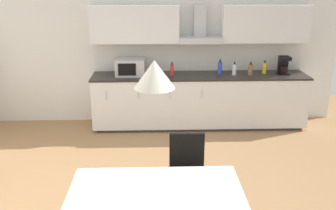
{
  "coord_description": "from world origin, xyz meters",
  "views": [
    {
      "loc": [
        0.19,
        -3.72,
        2.45
      ],
      "look_at": [
        0.33,
        0.52,
        1.0
      ],
      "focal_mm": 40.0,
      "sensor_mm": 36.0,
      "label": 1
    }
  ],
  "objects_px": {
    "microwave": "(130,67)",
    "bottle_yellow": "(264,68)",
    "bottle_brown": "(250,70)",
    "pendant_lamp": "(154,74)",
    "chair_far_right": "(187,166)",
    "bottle_white": "(234,69)",
    "dining_table": "(156,194)",
    "bottle_red": "(172,70)",
    "bottle_blue": "(220,68)",
    "coffee_maker": "(284,65)"
  },
  "relations": [
    {
      "from": "bottle_brown",
      "to": "chair_far_right",
      "type": "relative_size",
      "value": 0.25
    },
    {
      "from": "bottle_blue",
      "to": "bottle_white",
      "type": "height_order",
      "value": "bottle_blue"
    },
    {
      "from": "bottle_blue",
      "to": "pendant_lamp",
      "type": "xyz_separation_m",
      "value": [
        -1.08,
        -3.29,
        0.73
      ]
    },
    {
      "from": "bottle_blue",
      "to": "bottle_red",
      "type": "height_order",
      "value": "bottle_blue"
    },
    {
      "from": "microwave",
      "to": "bottle_blue",
      "type": "xyz_separation_m",
      "value": [
        1.5,
        0.03,
        -0.03
      ]
    },
    {
      "from": "pendant_lamp",
      "to": "bottle_blue",
      "type": "bearing_deg",
      "value": 71.76
    },
    {
      "from": "bottle_blue",
      "to": "chair_far_right",
      "type": "bearing_deg",
      "value": -106.59
    },
    {
      "from": "bottle_white",
      "to": "dining_table",
      "type": "relative_size",
      "value": 0.15
    },
    {
      "from": "bottle_brown",
      "to": "pendant_lamp",
      "type": "height_order",
      "value": "pendant_lamp"
    },
    {
      "from": "bottle_blue",
      "to": "pendant_lamp",
      "type": "bearing_deg",
      "value": -108.24
    },
    {
      "from": "bottle_brown",
      "to": "dining_table",
      "type": "bearing_deg",
      "value": -116.18
    },
    {
      "from": "microwave",
      "to": "coffee_maker",
      "type": "distance_m",
      "value": 2.57
    },
    {
      "from": "bottle_yellow",
      "to": "coffee_maker",
      "type": "bearing_deg",
      "value": -3.63
    },
    {
      "from": "bottle_yellow",
      "to": "chair_far_right",
      "type": "relative_size",
      "value": 0.26
    },
    {
      "from": "bottle_brown",
      "to": "pendant_lamp",
      "type": "distance_m",
      "value": 3.66
    },
    {
      "from": "dining_table",
      "to": "bottle_brown",
      "type": "bearing_deg",
      "value": 63.82
    },
    {
      "from": "microwave",
      "to": "chair_far_right",
      "type": "xyz_separation_m",
      "value": [
        0.75,
        -2.48,
        -0.52
      ]
    },
    {
      "from": "bottle_blue",
      "to": "dining_table",
      "type": "bearing_deg",
      "value": -108.24
    },
    {
      "from": "bottle_blue",
      "to": "pendant_lamp",
      "type": "relative_size",
      "value": 0.78
    },
    {
      "from": "microwave",
      "to": "pendant_lamp",
      "type": "xyz_separation_m",
      "value": [
        0.41,
        -3.26,
        0.7
      ]
    },
    {
      "from": "pendant_lamp",
      "to": "bottle_yellow",
      "type": "bearing_deg",
      "value": 60.88
    },
    {
      "from": "bottle_yellow",
      "to": "dining_table",
      "type": "height_order",
      "value": "bottle_yellow"
    },
    {
      "from": "dining_table",
      "to": "bottle_yellow",
      "type": "bearing_deg",
      "value": 60.88
    },
    {
      "from": "bottle_yellow",
      "to": "chair_far_right",
      "type": "xyz_separation_m",
      "value": [
        -1.51,
        -2.52,
        -0.47
      ]
    },
    {
      "from": "microwave",
      "to": "coffee_maker",
      "type": "xyz_separation_m",
      "value": [
        2.57,
        0.03,
        0.01
      ]
    },
    {
      "from": "pendant_lamp",
      "to": "chair_far_right",
      "type": "bearing_deg",
      "value": 66.7
    },
    {
      "from": "pendant_lamp",
      "to": "dining_table",
      "type": "bearing_deg",
      "value": 0.0
    },
    {
      "from": "bottle_yellow",
      "to": "bottle_red",
      "type": "relative_size",
      "value": 1.01
    },
    {
      "from": "bottle_red",
      "to": "chair_far_right",
      "type": "relative_size",
      "value": 0.25
    },
    {
      "from": "dining_table",
      "to": "coffee_maker",
      "type": "bearing_deg",
      "value": 56.74
    },
    {
      "from": "bottle_yellow",
      "to": "bottle_blue",
      "type": "bearing_deg",
      "value": -178.46
    },
    {
      "from": "microwave",
      "to": "bottle_yellow",
      "type": "relative_size",
      "value": 2.14
    },
    {
      "from": "pendant_lamp",
      "to": "bottle_brown",
      "type": "bearing_deg",
      "value": 63.82
    },
    {
      "from": "coffee_maker",
      "to": "bottle_red",
      "type": "distance_m",
      "value": 1.88
    },
    {
      "from": "bottle_blue",
      "to": "pendant_lamp",
      "type": "distance_m",
      "value": 3.54
    },
    {
      "from": "dining_table",
      "to": "chair_far_right",
      "type": "xyz_separation_m",
      "value": [
        0.34,
        0.78,
        -0.15
      ]
    },
    {
      "from": "chair_far_right",
      "to": "bottle_white",
      "type": "bearing_deg",
      "value": 68.25
    },
    {
      "from": "bottle_yellow",
      "to": "chair_far_right",
      "type": "bearing_deg",
      "value": -120.8
    },
    {
      "from": "bottle_blue",
      "to": "bottle_white",
      "type": "distance_m",
      "value": 0.24
    },
    {
      "from": "microwave",
      "to": "bottle_brown",
      "type": "xyz_separation_m",
      "value": [
        2.0,
        -0.04,
        -0.05
      ]
    },
    {
      "from": "coffee_maker",
      "to": "bottle_yellow",
      "type": "distance_m",
      "value": 0.32
    },
    {
      "from": "bottle_yellow",
      "to": "pendant_lamp",
      "type": "xyz_separation_m",
      "value": [
        -1.84,
        -3.31,
        0.74
      ]
    },
    {
      "from": "bottle_brown",
      "to": "dining_table",
      "type": "distance_m",
      "value": 3.6
    },
    {
      "from": "bottle_blue",
      "to": "dining_table",
      "type": "relative_size",
      "value": 0.17
    },
    {
      "from": "bottle_blue",
      "to": "bottle_red",
      "type": "distance_m",
      "value": 0.81
    },
    {
      "from": "bottle_yellow",
      "to": "dining_table",
      "type": "xyz_separation_m",
      "value": [
        -1.84,
        -3.31,
        -0.32
      ]
    },
    {
      "from": "bottle_brown",
      "to": "dining_table",
      "type": "xyz_separation_m",
      "value": [
        -1.58,
        -3.22,
        -0.32
      ]
    },
    {
      "from": "chair_far_right",
      "to": "pendant_lamp",
      "type": "bearing_deg",
      "value": -113.3
    },
    {
      "from": "bottle_red",
      "to": "pendant_lamp",
      "type": "height_order",
      "value": "pendant_lamp"
    },
    {
      "from": "microwave",
      "to": "bottle_yellow",
      "type": "height_order",
      "value": "microwave"
    }
  ]
}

